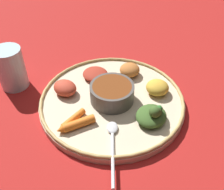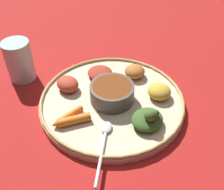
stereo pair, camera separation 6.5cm
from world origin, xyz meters
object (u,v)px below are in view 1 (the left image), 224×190
object	(u,v)px
spoon	(113,141)
carrot_near_spoon	(72,120)
center_bowl	(112,92)
greens_pile	(152,115)
carrot_outer	(76,124)
drinking_glass	(12,71)

from	to	relation	value
spoon	carrot_near_spoon	size ratio (longest dim) A/B	1.79
center_bowl	carrot_near_spoon	world-z (taller)	center_bowl
greens_pile	carrot_outer	xyz separation A→B (m)	(0.10, -0.13, -0.01)
center_bowl	carrot_near_spoon	size ratio (longest dim) A/B	1.31
carrot_near_spoon	spoon	bearing A→B (deg)	90.13
greens_pile	drinking_glass	world-z (taller)	drinking_glass
center_bowl	drinking_glass	distance (m)	0.27
carrot_outer	drinking_glass	xyz separation A→B (m)	(-0.04, -0.24, 0.02)
spoon	carrot_near_spoon	bearing A→B (deg)	-89.87
carrot_outer	drinking_glass	size ratio (longest dim) A/B	0.76
center_bowl	drinking_glass	size ratio (longest dim) A/B	0.96
greens_pile	carrot_outer	size ratio (longest dim) A/B	0.89
carrot_near_spoon	carrot_outer	bearing A→B (deg)	71.28
center_bowl	spoon	distance (m)	0.13
spoon	carrot_near_spoon	world-z (taller)	carrot_near_spoon
carrot_outer	drinking_glass	distance (m)	0.24
center_bowl	spoon	world-z (taller)	center_bowl
spoon	drinking_glass	size ratio (longest dim) A/B	1.31
spoon	greens_pile	world-z (taller)	greens_pile
center_bowl	greens_pile	distance (m)	0.11
carrot_outer	center_bowl	bearing A→B (deg)	171.25
carrot_outer	drinking_glass	bearing A→B (deg)	-100.43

